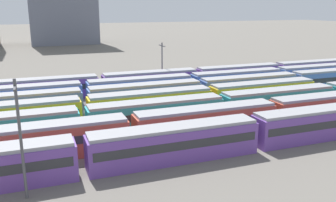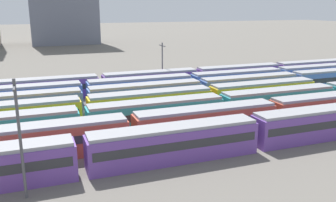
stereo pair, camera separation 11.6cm
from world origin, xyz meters
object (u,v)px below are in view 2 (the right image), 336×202
Objects in this scene: catenary_pole_2 at (20,134)px; train_track_1 at (206,122)px; train_track_6 at (239,74)px; train_track_2 at (328,96)px; train_track_4 at (200,90)px; catenary_pole_1 at (162,62)px; train_track_5 at (237,80)px; train_track_3 at (151,104)px.

train_track_1 is at bearing 21.49° from catenary_pole_2.
catenary_pole_2 is (-40.71, -34.08, 3.71)m from train_track_6.
train_track_2 is 20.10m from train_track_4.
train_track_4 and train_track_6 have the same top height.
catenary_pole_1 is at bearing 55.73° from catenary_pole_2.
train_track_1 is at bearing -128.73° from train_track_5.
train_track_1 is 0.50× the size of train_track_2.
train_track_5 is 1.00× the size of train_track_6.
train_track_4 is 7.38× the size of catenary_pole_2.
train_track_3 is at bearing 169.27° from train_track_2.
catenary_pole_2 is (-27.09, -23.68, 3.71)m from train_track_4.
train_track_1 is 0.60× the size of train_track_5.
train_track_3 and train_track_4 have the same top height.
train_track_1 is 29.24m from catenary_pole_1.
train_track_4 is at bearing 26.90° from train_track_3.
train_track_2 is at bearing -10.73° from train_track_3.
train_track_3 is (-3.69, 10.40, 0.00)m from train_track_1.
train_track_1 is at bearing -167.66° from train_track_2.
train_track_5 is (20.37, 10.40, 0.00)m from train_track_3.
train_track_6 is at bearing 39.94° from catenary_pole_2.
train_track_2 and train_track_4 have the same top height.
train_track_6 is at bearing 99.75° from train_track_2.
train_track_1 is 26.66m from train_track_5.
train_track_2 is 1.20× the size of train_track_5.
catenary_pole_1 reaches higher than train_track_5.
train_track_6 is at bearing 37.36° from train_track_4.
train_track_5 is at bearing -124.00° from train_track_6.
train_track_2 is 17.13m from train_track_5.
catenary_pole_1 is at bearing 65.78° from train_track_3.
catenary_pole_2 is at bearing -142.18° from train_track_5.
train_track_1 is at bearing -127.83° from train_track_6.
train_track_5 is (10.11, 5.20, 0.00)m from train_track_4.
train_track_5 is at bearing 27.05° from train_track_3.
catenary_pole_2 is (-25.08, -36.81, 0.75)m from catenary_pole_1.
train_track_4 is 36.17m from catenary_pole_2.
train_track_2 is (23.76, 5.20, 0.00)m from train_track_1.
catenary_pole_2 is (-20.52, -8.08, 3.71)m from train_track_1.
catenary_pole_2 is at bearing -163.30° from train_track_2.
train_track_1 and train_track_6 have the same top height.
train_track_3 is 5.51× the size of catenary_pole_2.
train_track_1 is 22.37m from catenary_pole_2.
train_track_4 is (10.25, 5.20, 0.00)m from train_track_3.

